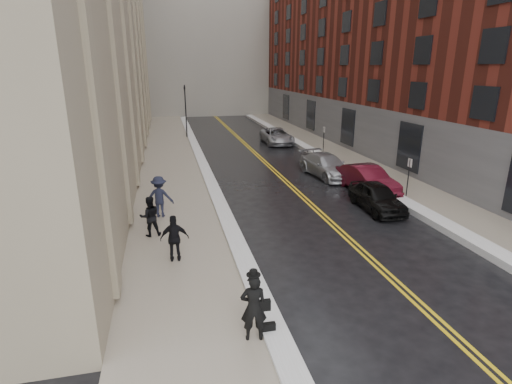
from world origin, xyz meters
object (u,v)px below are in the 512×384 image
car_maroon (367,179)px  car_silver_far (277,136)px  pedestrian_c (175,238)px  pedestrian_b (160,197)px  pedestrian_main (254,307)px  car_black (377,197)px  pedestrian_a (150,216)px  car_silver_near (326,165)px

car_maroon → car_silver_far: bearing=87.5°
pedestrian_c → pedestrian_b: bearing=-80.9°
car_silver_far → pedestrian_main: 28.27m
pedestrian_c → car_maroon: bearing=-146.7°
car_maroon → pedestrian_b: bearing=-177.0°
car_black → car_maroon: car_maroon is taller
car_maroon → pedestrian_c: bearing=-155.4°
pedestrian_a → pedestrian_b: bearing=-108.0°
car_black → pedestrian_a: pedestrian_a is taller
car_black → pedestrian_b: (-10.55, 1.03, 0.44)m
car_black → pedestrian_b: pedestrian_b is taller
car_maroon → pedestrian_c: pedestrian_c is taller
car_black → car_maroon: bearing=72.8°
car_black → pedestrian_a: (-10.94, -1.16, 0.32)m
car_silver_far → pedestrian_b: size_ratio=2.63×
car_silver_far → pedestrian_c: bearing=-113.1°
car_black → pedestrian_b: bearing=176.0°
pedestrian_a → car_maroon: bearing=-169.2°
pedestrian_a → pedestrian_b: pedestrian_b is taller
car_black → car_silver_far: (-0.01, 18.49, 0.03)m
car_silver_near → car_silver_far: 11.88m
car_maroon → car_silver_far: (-0.98, 15.62, -0.04)m
pedestrian_main → pedestrian_b: (-2.35, 9.59, 0.05)m
car_maroon → car_silver_near: 3.86m
pedestrian_a → pedestrian_c: 2.67m
car_silver_near → pedestrian_a: 13.45m
car_black → car_maroon: size_ratio=0.88×
pedestrian_a → pedestrian_c: bearing=102.4°
pedestrian_c → car_silver_near: bearing=-131.8°
car_maroon → pedestrian_main: pedestrian_main is taller
car_maroon → car_silver_near: bearing=98.0°
pedestrian_a → car_silver_near: bearing=-152.6°
car_silver_far → pedestrian_main: bearing=-105.7°
car_silver_near → pedestrian_b: bearing=-160.1°
car_silver_near → car_silver_far: bearing=82.3°
car_silver_near → pedestrian_b: pedestrian_b is taller
pedestrian_c → car_black: bearing=-157.3°
car_black → car_silver_far: 18.49m
pedestrian_a → pedestrian_b: size_ratio=0.87×
pedestrian_main → pedestrian_a: 7.90m
car_silver_far → pedestrian_b: (-10.54, -17.46, 0.41)m
pedestrian_a → pedestrian_b: 2.23m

